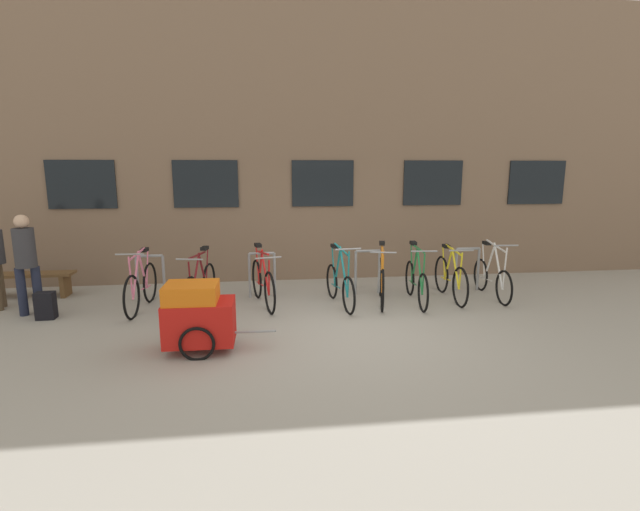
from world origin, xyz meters
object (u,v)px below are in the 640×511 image
Objects in this scene: bicycle_maroon at (200,286)px; bicycle_orange at (382,280)px; bicycle_teal at (340,284)px; bicycle_yellow at (450,278)px; backpack at (46,306)px; bicycle_pink at (141,287)px; person_by_bench at (26,258)px; bicycle_white at (492,277)px; bicycle_green at (416,281)px; bicycle_red at (263,283)px; bike_trailer at (198,316)px; wooden_bench at (29,280)px.

bicycle_orange is at bearing -1.67° from bicycle_maroon.
bicycle_yellow is at bearing 3.92° from bicycle_teal.
bicycle_yellow is at bearing 1.00° from backpack.
bicycle_pink is 1.83m from person_by_bench.
bicycle_white is 0.97× the size of bicycle_green.
backpack is at bearing -177.37° from bicycle_yellow.
bicycle_green is 0.99× the size of bicycle_red.
bicycle_red is at bearing 0.44° from bicycle_pink.
bicycle_white is 3.80× the size of backpack.
bicycle_white is at bearing 21.13° from bike_trailer.
bicycle_green is (1.39, 0.01, 0.00)m from bicycle_teal.
bicycle_green is at bearing 0.03° from backpack.
wooden_bench is (-4.32, 1.02, -0.06)m from bicycle_red.
bicycle_green is 0.71m from bicycle_yellow.
bicycle_teal is 0.96× the size of bicycle_yellow.
person_by_bench is at bearing 139.69° from backpack.
bicycle_red reaches higher than wooden_bench.
bicycle_orange is at bearing -10.00° from wooden_bench.
bicycle_white is at bearing -6.95° from wooden_bench.
bicycle_pink is 2.49m from wooden_bench.
wooden_bench is (-5.67, 1.21, -0.04)m from bicycle_teal.
bicycle_white is 1.53m from bicycle_green.
bicycle_red reaches higher than bike_trailer.
bicycle_pink is at bearing 177.92° from bicycle_green.
bicycle_maroon is at bearing 1.48° from person_by_bench.
bicycle_white is 2.14m from bicycle_orange.
bicycle_teal is 2.85m from bike_trailer.
bicycle_maroon is (0.99, -0.01, -0.02)m from bicycle_pink.
bicycle_yellow is (2.09, 0.14, 0.01)m from bicycle_teal.
bicycle_orange is 2.12m from bicycle_red.
bicycle_green is at bearing -9.71° from wooden_bench.
backpack is at bearing -171.77° from bicycle_maroon.
bicycle_pink is (-3.40, 0.18, 0.02)m from bicycle_teal.
bicycle_green is 1.00× the size of bicycle_maroon.
bicycle_teal reaches higher than bicycle_yellow.
bicycle_red reaches higher than backpack.
bicycle_white is at bearing 6.08° from bicycle_green.
wooden_bench is (-2.26, 1.03, -0.06)m from bicycle_pink.
bicycle_white is 6.32m from bicycle_pink.
backpack is at bearing -177.46° from bicycle_white.
person_by_bench is (-1.74, -0.08, 0.56)m from bicycle_pink.
bicycle_orange reaches higher than wooden_bench.
bike_trailer is 3.09m from backpack.
bicycle_pink is at bearing -24.55° from wooden_bench.
bicycle_red is (-2.12, 0.12, -0.01)m from bicycle_orange.
bicycle_red is 3.48m from backpack.
bicycle_pink is 1.03× the size of person_by_bench.
bicycle_pink is 1.01× the size of bicycle_orange.
bicycle_pink is at bearing 179.89° from bicycle_white.
bike_trailer is at bearing -158.87° from bicycle_white.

